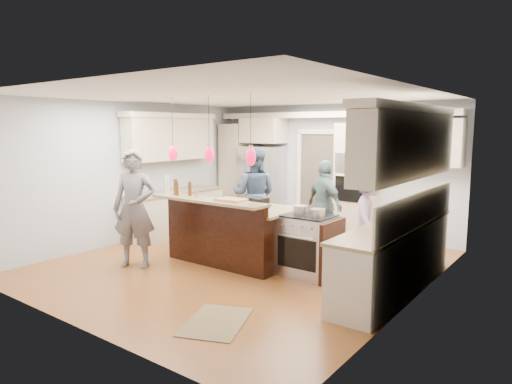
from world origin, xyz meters
The scene contains 23 objects.
ground_plane centered at (0.00, 0.00, 0.00)m, with size 6.00×6.00×0.00m, color #975329.
room_shell centered at (0.00, 0.00, 1.82)m, with size 5.54×6.04×2.72m.
refrigerator centered at (-1.55, 2.64, 0.90)m, with size 0.90×0.70×1.80m, color #B7B7BC.
oven_column centered at (0.75, 2.67, 1.15)m, with size 0.72×0.69×2.30m.
back_upper_cabinets centered at (-0.75, 2.76, 1.67)m, with size 5.30×0.61×2.54m.
right_counter_run centered at (2.44, 0.30, 1.06)m, with size 0.64×3.10×2.51m.
left_cabinets centered at (-2.44, 0.80, 1.06)m, with size 0.64×2.30×2.51m.
kitchen_island centered at (-0.25, 0.07, 0.49)m, with size 2.10×1.46×1.12m.
island_range centered at (1.16, 0.15, 0.46)m, with size 0.82×0.71×0.92m.
pendant_lights centered at (-0.25, -0.51, 1.80)m, with size 1.75×0.15×1.03m.
person_bar_end centered at (-1.31, -1.13, 0.94)m, with size 0.69×0.45×1.88m, color slate.
person_far_left centered at (-0.84, 1.40, 0.91)m, with size 0.89×0.69×1.83m, color #2E3F5A.
person_far_right centered at (0.62, 1.60, 0.82)m, with size 0.96×0.40×1.64m, color #4B6869.
person_range_side centered at (1.60, 1.30, 0.77)m, with size 1.00×0.57×1.54m, color #A182AF.
floor_rug centered at (1.17, -1.97, 0.01)m, with size 0.64×0.94×0.01m, color olive.
water_bottle centered at (-1.16, -0.55, 1.28)m, with size 0.07×0.07×0.31m, color silver.
beer_bottle_a centered at (-0.91, -0.58, 1.23)m, with size 0.06×0.06×0.22m, color #4D2B0D.
beer_bottle_b centered at (-0.98, -0.54, 1.25)m, with size 0.06×0.06×0.26m, color #4D2B0D.
beer_bottle_c centered at (-0.72, -0.48, 1.24)m, with size 0.06×0.06×0.23m, color #4D2B0D.
drink_can centered at (-0.53, -0.52, 1.18)m, with size 0.06×0.06×0.12m, color #B7B7BC.
cutting_board centered at (0.15, -0.47, 1.14)m, with size 0.42×0.30×0.03m, color tan.
pot_large centered at (0.99, 0.14, 0.99)m, with size 0.22×0.22×0.13m, color #B7B7BC.
pot_small centered at (1.28, 0.15, 0.98)m, with size 0.22×0.22×0.11m, color #B7B7BC.
Camera 1 is at (4.50, -5.67, 2.21)m, focal length 32.00 mm.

